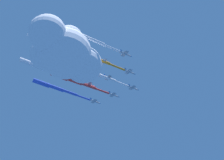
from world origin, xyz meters
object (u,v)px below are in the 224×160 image
object	(u,v)px
jet_starboard_inner	(84,54)
jet_trail_port	(56,43)
jet_port_inner	(74,81)
jet_starboard_outer	(45,68)
jet_lead	(94,73)
jet_starboard_mid	(56,88)
jet_port_outer	(76,33)
jet_port_mid	(69,63)

from	to	relation	value
jet_starboard_inner	jet_trail_port	bearing A→B (deg)	-32.15
jet_port_inner	jet_starboard_outer	world-z (taller)	jet_starboard_outer
jet_lead	jet_starboard_mid	bearing A→B (deg)	-82.51
jet_port_outer	jet_trail_port	size ratio (longest dim) A/B	1.04
jet_starboard_mid	jet_port_inner	bearing A→B (deg)	97.48
jet_trail_port	jet_port_inner	bearing A→B (deg)	-163.81
jet_port_mid	jet_starboard_mid	xyz separation A→B (m)	(-12.96, -22.90, -2.41)
jet_lead	jet_port_inner	xyz separation A→B (m)	(2.25, -17.13, -0.85)
jet_port_inner	jet_port_outer	world-z (taller)	jet_port_outer
jet_trail_port	jet_starboard_mid	bearing A→B (deg)	-140.76
jet_starboard_mid	jet_starboard_outer	xyz separation A→B (m)	(18.23, 4.36, 2.59)
jet_port_mid	jet_starboard_inner	bearing A→B (deg)	86.71
jet_starboard_outer	jet_lead	bearing A→B (deg)	127.81
jet_starboard_outer	jet_trail_port	world-z (taller)	jet_starboard_outer
jet_starboard_mid	jet_trail_port	size ratio (longest dim) A/B	0.93
jet_lead	jet_port_mid	world-z (taller)	jet_port_mid
jet_port_outer	jet_starboard_outer	bearing A→B (deg)	-108.62
jet_port_outer	jet_starboard_outer	size ratio (longest dim) A/B	1.05
jet_port_mid	jet_starboard_outer	size ratio (longest dim) A/B	0.92
jet_port_mid	jet_starboard_outer	world-z (taller)	jet_starboard_outer
jet_starboard_outer	jet_starboard_mid	bearing A→B (deg)	-166.55
jet_lead	jet_starboard_outer	distance (m)	36.96
jet_port_mid	jet_port_outer	bearing A→B (deg)	48.24
jet_lead	jet_port_mid	distance (m)	20.40
jet_lead	jet_port_inner	world-z (taller)	jet_lead
jet_starboard_inner	jet_starboard_mid	xyz separation A→B (m)	(-13.83, -38.09, -1.39)
jet_port_inner	jet_starboard_outer	xyz separation A→B (m)	(20.39, -12.05, 2.18)
jet_starboard_inner	jet_port_mid	bearing A→B (deg)	-93.29
jet_lead	jet_trail_port	bearing A→B (deg)	-10.94
jet_port_mid	jet_port_outer	world-z (taller)	jet_port_mid
jet_lead	jet_port_outer	bearing A→B (deg)	15.71
jet_port_mid	jet_lead	bearing A→B (deg)	148.50
jet_port_inner	jet_port_mid	distance (m)	16.57
jet_starboard_inner	jet_starboard_mid	world-z (taller)	jet_starboard_inner
jet_lead	jet_trail_port	xyz separation A→B (m)	(36.78, -7.11, 0.23)
jet_port_outer	jet_trail_port	world-z (taller)	jet_port_outer
jet_starboard_inner	jet_trail_port	distance (m)	21.90
jet_port_inner	jet_starboard_outer	distance (m)	23.79
jet_port_outer	jet_port_inner	bearing A→B (deg)	-141.01
jet_port_mid	jet_starboard_outer	distance (m)	19.28
jet_port_mid	jet_port_outer	size ratio (longest dim) A/B	0.87
jet_lead	jet_port_outer	xyz separation A→B (m)	(35.88, 10.10, 0.52)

